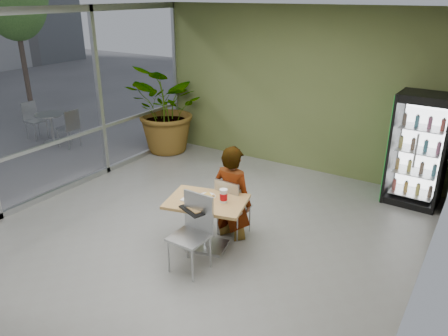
{
  "coord_description": "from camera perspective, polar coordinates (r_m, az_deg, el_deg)",
  "views": [
    {
      "loc": [
        3.4,
        -4.48,
        3.41
      ],
      "look_at": [
        0.21,
        0.53,
        1.0
      ],
      "focal_mm": 35.0,
      "sensor_mm": 36.0,
      "label": 1
    }
  ],
  "objects": [
    {
      "name": "storefront_frame",
      "position": [
        8.02,
        -22.15,
        7.41
      ],
      "size": [
        0.1,
        7.0,
        3.2
      ],
      "primitive_type": null,
      "color": "#A5A8AA",
      "rests_on": "ground"
    },
    {
      "name": "chair_far",
      "position": [
        6.39,
        0.84,
        -4.65
      ],
      "size": [
        0.42,
        0.43,
        0.92
      ],
      "rotation": [
        0.0,
        0.0,
        3.11
      ],
      "color": "#A5A8AA",
      "rests_on": "ground"
    },
    {
      "name": "chair_near",
      "position": [
        5.69,
        -3.94,
        -7.58
      ],
      "size": [
        0.46,
        0.47,
        1.03
      ],
      "rotation": [
        0.0,
        0.0,
        -0.02
      ],
      "color": "#A5A8AA",
      "rests_on": "ground"
    },
    {
      "name": "napkin_stack",
      "position": [
        6.02,
        -4.88,
        -4.12
      ],
      "size": [
        0.14,
        0.14,
        0.02
      ],
      "primitive_type": "cube",
      "rotation": [
        0.0,
        0.0,
        0.06
      ],
      "color": "white",
      "rests_on": "dining_table"
    },
    {
      "name": "room_envelope",
      "position": [
        5.91,
        -4.55,
        4.17
      ],
      "size": [
        6.0,
        7.0,
        3.2
      ],
      "primitive_type": null,
      "color": "silver",
      "rests_on": "ground"
    },
    {
      "name": "cafeteria_tray",
      "position": [
        5.75,
        -3.7,
        -5.38
      ],
      "size": [
        0.48,
        0.42,
        0.02
      ],
      "primitive_type": "cube",
      "rotation": [
        0.0,
        0.0,
        -0.38
      ],
      "color": "black",
      "rests_on": "dining_table"
    },
    {
      "name": "pizza_plate",
      "position": [
        6.1,
        -2.28,
        -3.64
      ],
      "size": [
        0.35,
        0.29,
        0.03
      ],
      "color": "white",
      "rests_on": "dining_table"
    },
    {
      "name": "seated_woman",
      "position": [
        6.41,
        1.09,
        -4.35
      ],
      "size": [
        0.65,
        0.43,
        1.71
      ],
      "primitive_type": "imported",
      "rotation": [
        0.0,
        0.0,
        3.11
      ],
      "color": "black",
      "rests_on": "ground"
    },
    {
      "name": "dining_table",
      "position": [
        6.1,
        -2.24,
        -6.01
      ],
      "size": [
        1.22,
        0.99,
        0.75
      ],
      "rotation": [
        0.0,
        0.0,
        0.26
      ],
      "color": "tan",
      "rests_on": "ground"
    },
    {
      "name": "beverage_fridge",
      "position": [
        7.97,
        24.08,
        2.14
      ],
      "size": [
        0.89,
        0.7,
        1.91
      ],
      "rotation": [
        0.0,
        0.0,
        -0.04
      ],
      "color": "black",
      "rests_on": "ground"
    },
    {
      "name": "ground",
      "position": [
        6.58,
        -4.13,
        -9.21
      ],
      "size": [
        7.0,
        7.0,
        0.0
      ],
      "primitive_type": "plane",
      "color": "slate",
      "rests_on": "ground"
    },
    {
      "name": "potted_plant",
      "position": [
        9.81,
        -7.18,
        7.64
      ],
      "size": [
        2.19,
        2.04,
        1.99
      ],
      "primitive_type": "imported",
      "rotation": [
        0.0,
        0.0,
        -0.32
      ],
      "color": "#315E25",
      "rests_on": "ground"
    },
    {
      "name": "soda_cup",
      "position": [
        5.91,
        -0.06,
        -3.67
      ],
      "size": [
        0.11,
        0.11,
        0.19
      ],
      "color": "white",
      "rests_on": "dining_table"
    }
  ]
}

